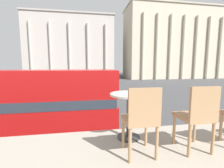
% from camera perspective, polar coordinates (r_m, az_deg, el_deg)
% --- Properties ---
extents(double_decker_bus, '(11.18, 2.67, 4.17)m').
position_cam_1_polar(double_decker_bus, '(9.27, -35.77, -7.22)').
color(double_decker_bus, black).
rests_on(double_decker_bus, ground_plane).
extents(cafe_dining_table, '(0.60, 0.60, 0.73)m').
position_cam_1_polar(cafe_dining_table, '(2.42, 6.44, -8.16)').
color(cafe_dining_table, '#2D2D30').
rests_on(cafe_dining_table, cafe_floor_slab).
extents(cafe_chair_0, '(0.40, 0.40, 0.91)m').
position_cam_1_polar(cafe_chair_0, '(1.95, 11.03, -12.52)').
color(cafe_chair_0, '#A87F56').
rests_on(cafe_chair_0, cafe_floor_slab).
extents(cafe_chair_1, '(0.40, 0.40, 0.91)m').
position_cam_1_polar(cafe_chair_1, '(2.32, 29.70, -10.18)').
color(cafe_chair_1, '#A87F56').
rests_on(cafe_chair_1, cafe_floor_slab).
extents(plaza_building_left, '(29.91, 16.10, 21.80)m').
position_cam_1_polar(plaza_building_left, '(59.11, -14.99, 12.94)').
color(plaza_building_left, '#BCB2A8').
rests_on(plaza_building_left, ground_plane).
extents(plaza_building_right, '(35.57, 13.51, 25.07)m').
position_cam_1_polar(plaza_building_right, '(61.81, 22.12, 13.92)').
color(plaza_building_right, beige).
rests_on(plaza_building_right, ground_plane).
extents(traffic_light_near, '(0.42, 0.24, 4.10)m').
position_cam_1_polar(traffic_light_near, '(13.10, -3.41, -0.67)').
color(traffic_light_near, black).
rests_on(traffic_light_near, ground_plane).
extents(traffic_light_mid, '(0.42, 0.24, 3.57)m').
position_cam_1_polar(traffic_light_mid, '(18.94, -22.05, 0.17)').
color(traffic_light_mid, black).
rests_on(traffic_light_mid, ground_plane).
extents(traffic_light_far, '(0.42, 0.24, 3.79)m').
position_cam_1_polar(traffic_light_far, '(24.11, -8.74, 2.24)').
color(traffic_light_far, black).
rests_on(traffic_light_far, ground_plane).
extents(pedestrian_olive, '(0.32, 0.32, 1.78)m').
position_cam_1_polar(pedestrian_olive, '(33.43, -23.25, 0.54)').
color(pedestrian_olive, '#282B33').
rests_on(pedestrian_olive, ground_plane).
extents(pedestrian_black, '(0.32, 0.32, 1.72)m').
position_cam_1_polar(pedestrian_black, '(30.58, -7.44, 0.42)').
color(pedestrian_black, '#282B33').
rests_on(pedestrian_black, ground_plane).
extents(pedestrian_red, '(0.32, 0.32, 1.82)m').
position_cam_1_polar(pedestrian_red, '(29.10, -12.78, 0.12)').
color(pedestrian_red, '#282B33').
rests_on(pedestrian_red, ground_plane).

